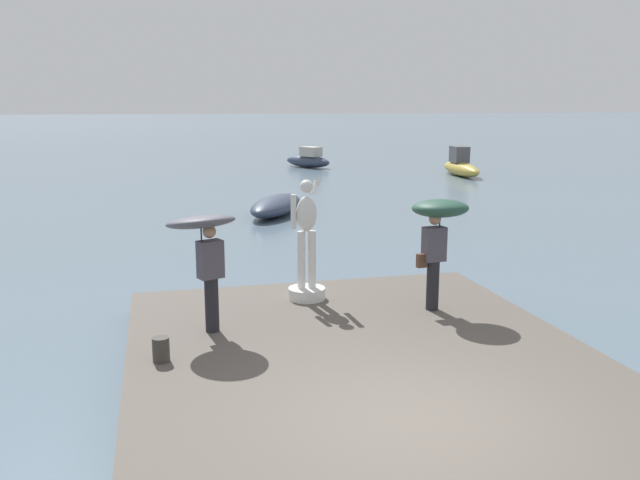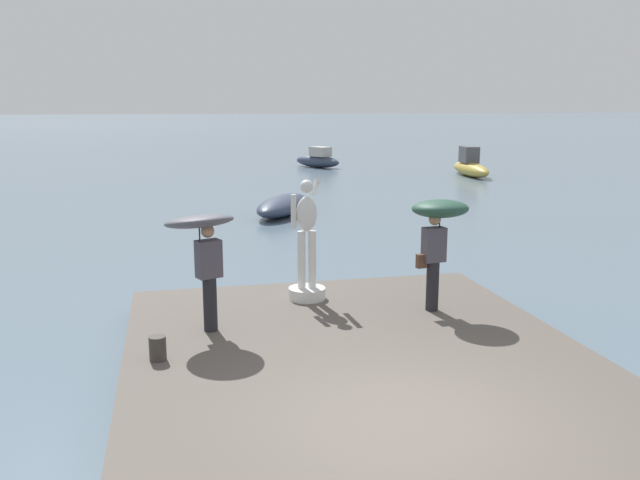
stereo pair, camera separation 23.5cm
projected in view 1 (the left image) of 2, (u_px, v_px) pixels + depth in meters
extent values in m
plane|color=slate|center=(198.00, 162.00, 45.82)|extent=(400.00, 400.00, 0.00)
cube|color=#564F47|center=(375.00, 380.00, 9.27)|extent=(6.77, 9.20, 0.40)
cylinder|color=silver|center=(307.00, 293.00, 12.41)|extent=(0.69, 0.69, 0.21)
cylinder|color=silver|center=(301.00, 260.00, 12.26)|extent=(0.15, 0.15, 1.07)
cylinder|color=silver|center=(312.00, 259.00, 12.31)|extent=(0.15, 0.15, 1.07)
ellipsoid|color=silver|center=(306.00, 214.00, 12.11)|extent=(0.38, 0.26, 0.64)
sphere|color=silver|center=(306.00, 186.00, 12.01)|extent=(0.24, 0.24, 0.24)
cylinder|color=silver|center=(293.00, 212.00, 12.04)|extent=(0.10, 0.10, 0.62)
cylinder|color=silver|center=(315.00, 187.00, 12.33)|extent=(0.10, 0.59, 0.40)
cylinder|color=black|center=(212.00, 305.00, 10.59)|extent=(0.22, 0.22, 0.88)
cube|color=#47424C|center=(210.00, 259.00, 10.44)|extent=(0.44, 0.36, 0.60)
sphere|color=#A87A5B|center=(209.00, 231.00, 10.35)|extent=(0.21, 0.21, 0.21)
cylinder|color=#262626|center=(201.00, 241.00, 10.35)|extent=(0.02, 0.02, 0.50)
ellipsoid|color=#4C4C56|center=(201.00, 222.00, 10.29)|extent=(1.40, 1.41, 0.38)
cylinder|color=black|center=(433.00, 285.00, 11.72)|extent=(0.22, 0.22, 0.88)
cube|color=#47424C|center=(434.00, 244.00, 11.57)|extent=(0.41, 0.29, 0.60)
sphere|color=#A87A5B|center=(435.00, 219.00, 11.48)|extent=(0.21, 0.21, 0.21)
cylinder|color=#262626|center=(440.00, 227.00, 11.59)|extent=(0.02, 0.02, 0.49)
ellipsoid|color=#234738|center=(440.00, 208.00, 11.52)|extent=(1.10, 1.11, 0.36)
cube|color=#513323|center=(422.00, 261.00, 11.56)|extent=(0.19, 0.12, 0.24)
cylinder|color=#38332D|center=(161.00, 349.00, 9.40)|extent=(0.24, 0.24, 0.35)
ellipsoid|color=#B2993D|center=(461.00, 169.00, 36.96)|extent=(1.47, 4.82, 0.76)
cube|color=#4C4C51|center=(459.00, 154.00, 37.14)|extent=(0.90, 1.31, 0.89)
ellipsoid|color=#2D384C|center=(276.00, 205.00, 24.11)|extent=(3.12, 4.26, 0.69)
ellipsoid|color=#2D384C|center=(308.00, 161.00, 41.79)|extent=(2.86, 3.64, 0.75)
cube|color=#B2ADA3|center=(311.00, 152.00, 41.48)|extent=(1.36, 1.48, 0.59)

